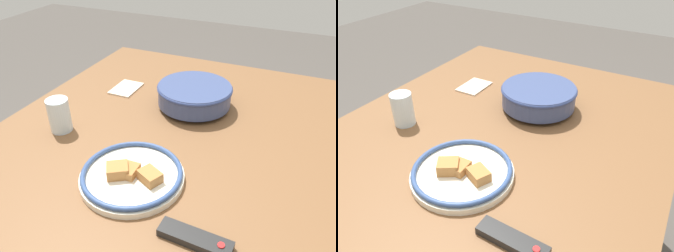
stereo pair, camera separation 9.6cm
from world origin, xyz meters
The scene contains 6 objects.
dining_table centered at (0.00, 0.00, 0.68)m, with size 1.33×1.06×0.76m.
noodle_bowl centered at (-0.21, 0.04, 0.81)m, with size 0.27×0.27×0.09m.
food_plate centered at (0.23, 0.03, 0.77)m, with size 0.28×0.28×0.05m.
tv_remote centered at (0.35, 0.25, 0.77)m, with size 0.05×0.17×0.02m.
drinking_glass centered at (0.11, -0.31, 0.81)m, with size 0.07×0.07×0.11m.
folded_napkin centered at (-0.23, -0.26, 0.76)m, with size 0.14×0.10×0.01m.
Camera 1 is at (0.80, 0.38, 1.36)m, focal length 35.00 mm.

